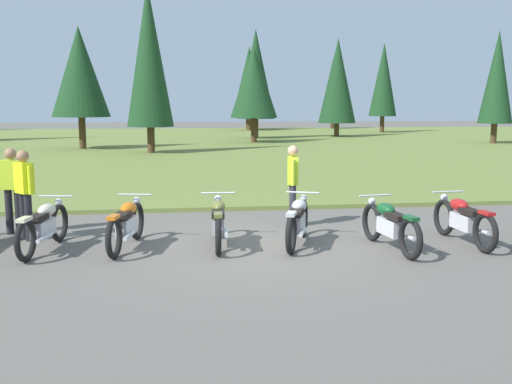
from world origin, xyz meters
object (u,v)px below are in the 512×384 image
(rider_checking_bike, at_px, (293,181))
(motorcycle_orange, at_px, (126,224))
(rider_near_row_end, at_px, (25,189))
(motorcycle_cream, at_px, (44,226))
(rider_in_hivis_vest, at_px, (12,186))
(motorcycle_british_green, at_px, (390,225))
(motorcycle_olive, at_px, (218,221))
(motorcycle_red, at_px, (463,220))
(motorcycle_silver, at_px, (298,221))

(rider_checking_bike, bearing_deg, motorcycle_orange, -155.40)
(motorcycle_orange, relative_size, rider_near_row_end, 1.24)
(motorcycle_cream, bearing_deg, rider_in_hivis_vest, 121.00)
(rider_checking_bike, bearing_deg, motorcycle_british_green, -58.68)
(motorcycle_british_green, bearing_deg, motorcycle_olive, 167.30)
(rider_checking_bike, bearing_deg, rider_in_hivis_vest, -179.59)
(motorcycle_british_green, height_order, rider_in_hivis_vest, rider_in_hivis_vest)
(motorcycle_red, relative_size, rider_in_hivis_vest, 1.26)
(motorcycle_orange, bearing_deg, motorcycle_british_green, -8.36)
(motorcycle_cream, distance_m, rider_near_row_end, 1.15)
(motorcycle_red, bearing_deg, motorcycle_silver, 174.51)
(motorcycle_cream, bearing_deg, motorcycle_red, -3.03)
(motorcycle_british_green, bearing_deg, motorcycle_silver, 159.90)
(motorcycle_olive, distance_m, motorcycle_red, 4.41)
(motorcycle_olive, xyz_separation_m, motorcycle_silver, (1.41, -0.11, 0.00))
(motorcycle_red, distance_m, rider_near_row_end, 8.00)
(motorcycle_red, relative_size, rider_near_row_end, 1.26)
(motorcycle_british_green, bearing_deg, motorcycle_cream, 173.66)
(motorcycle_olive, distance_m, motorcycle_silver, 1.42)
(motorcycle_cream, distance_m, motorcycle_british_green, 5.95)
(rider_near_row_end, bearing_deg, rider_in_hivis_vest, 123.39)
(rider_checking_bike, xyz_separation_m, rider_in_hivis_vest, (-5.48, -0.04, 0.00))
(motorcycle_silver, xyz_separation_m, rider_in_hivis_vest, (-5.27, 1.55, 0.51))
(motorcycle_red, bearing_deg, rider_checking_bike, 145.95)
(motorcycle_cream, height_order, motorcycle_british_green, same)
(motorcycle_red, bearing_deg, motorcycle_olive, 174.88)
(motorcycle_orange, height_order, motorcycle_silver, same)
(motorcycle_silver, distance_m, rider_checking_bike, 1.68)
(motorcycle_british_green, distance_m, rider_near_row_end, 6.62)
(motorcycle_orange, xyz_separation_m, rider_checking_bike, (3.22, 1.47, 0.51))
(motorcycle_british_green, xyz_separation_m, rider_in_hivis_vest, (-6.78, 2.10, 0.51))
(motorcycle_silver, distance_m, motorcycle_red, 2.99)
(rider_checking_bike, bearing_deg, rider_near_row_end, -173.44)
(motorcycle_orange, xyz_separation_m, rider_in_hivis_vest, (-2.26, 1.43, 0.51))
(motorcycle_cream, bearing_deg, motorcycle_british_green, -6.34)
(motorcycle_cream, height_order, motorcycle_red, same)
(motorcycle_orange, bearing_deg, motorcycle_olive, -0.20)
(motorcycle_cream, height_order, motorcycle_orange, same)
(motorcycle_orange, bearing_deg, rider_near_row_end, 154.94)
(rider_in_hivis_vest, bearing_deg, motorcycle_red, -12.53)
(motorcycle_silver, xyz_separation_m, motorcycle_british_green, (1.51, -0.55, 0.00))
(motorcycle_olive, xyz_separation_m, motorcycle_red, (4.39, -0.39, 0.00))
(motorcycle_olive, bearing_deg, motorcycle_silver, -4.32)
(motorcycle_orange, bearing_deg, rider_in_hivis_vest, 147.55)
(motorcycle_olive, bearing_deg, motorcycle_british_green, -12.70)
(motorcycle_cream, relative_size, motorcycle_orange, 1.00)
(motorcycle_silver, height_order, rider_near_row_end, rider_near_row_end)
(motorcycle_cream, height_order, motorcycle_olive, same)
(motorcycle_red, bearing_deg, motorcycle_orange, 176.19)
(rider_in_hivis_vest, bearing_deg, motorcycle_olive, -20.48)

